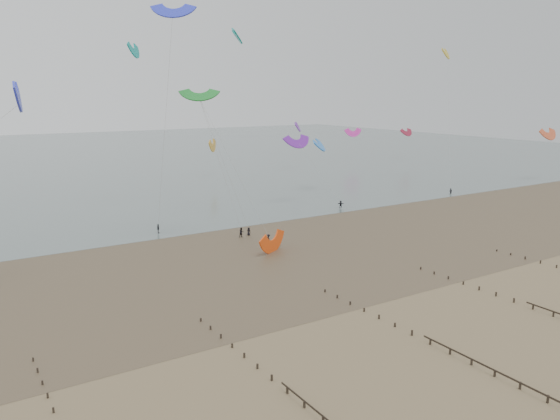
{
  "coord_description": "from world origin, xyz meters",
  "views": [
    {
      "loc": [
        -37.88,
        -42.97,
        25.86
      ],
      "look_at": [
        7.01,
        28.0,
        8.0
      ],
      "focal_mm": 35.0,
      "sensor_mm": 36.0,
      "label": 1
    }
  ],
  "objects": [
    {
      "name": "sea_and_shore",
      "position": [
        -4.08,
        34.4,
        0.01
      ],
      "size": [
        500.0,
        665.0,
        0.03
      ],
      "color": "#475654",
      "rests_on": "ground"
    },
    {
      "name": "groynes",
      "position": [
        4.0,
        -19.05,
        0.47
      ],
      "size": [
        72.16,
        50.16,
        1.0
      ],
      "color": "black",
      "rests_on": "ground"
    },
    {
      "name": "kites_airborne",
      "position": [
        -12.43,
        93.3,
        22.32
      ],
      "size": [
        232.0,
        121.39,
        41.13
      ],
      "color": "#D65128",
      "rests_on": "ground"
    },
    {
      "name": "ground",
      "position": [
        0.0,
        0.0,
        0.0
      ],
      "size": [
        500.0,
        500.0,
        0.0
      ],
      "primitive_type": "plane",
      "color": "brown",
      "rests_on": "ground"
    },
    {
      "name": "kitesurfers",
      "position": [
        16.41,
        48.05,
        0.86
      ],
      "size": [
        142.01,
        18.83,
        1.87
      ],
      "color": "black",
      "rests_on": "ground"
    },
    {
      "name": "grounded_kite",
      "position": [
        8.11,
        31.95,
        0.0
      ],
      "size": [
        8.46,
        7.88,
        3.71
      ],
      "primitive_type": null,
      "rotation": [
        1.54,
        0.0,
        0.51
      ],
      "color": "#F2480F",
      "rests_on": "ground"
    }
  ]
}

